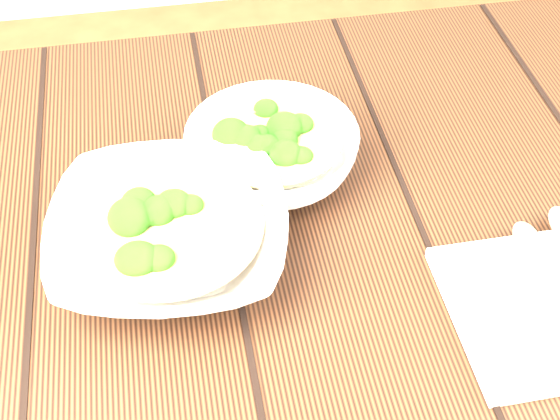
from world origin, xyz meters
name	(u,v)px	position (x,y,z in m)	size (l,w,h in m)	color
table	(253,312)	(0.00, 0.00, 0.63)	(1.20, 0.80, 0.75)	#341D0E
soup_bowl_front	(169,236)	(-0.08, -0.01, 0.78)	(0.26, 0.26, 0.07)	white
soup_bowl_back	(272,151)	(0.04, 0.10, 0.78)	(0.24, 0.24, 0.07)	white
trivet	(214,205)	(-0.03, 0.05, 0.76)	(0.10, 0.10, 0.02)	black
spoon_left	(538,266)	(0.27, -0.10, 0.76)	(0.04, 0.18, 0.01)	#A9A595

